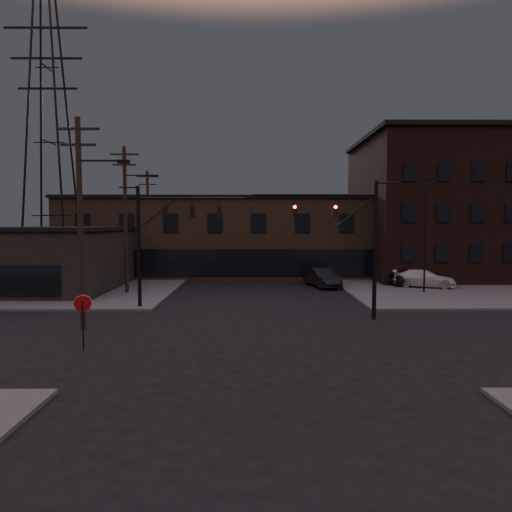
{
  "coord_description": "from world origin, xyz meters",
  "views": [
    {
      "loc": [
        -0.56,
        -21.71,
        5.6
      ],
      "look_at": [
        -0.36,
        7.33,
        3.5
      ],
      "focal_mm": 32.0,
      "sensor_mm": 36.0,
      "label": 1
    }
  ],
  "objects": [
    {
      "name": "utility_pole_mid",
      "position": [
        -10.44,
        14.0,
        6.13
      ],
      "size": [
        3.7,
        0.28,
        11.5
      ],
      "color": "black",
      "rests_on": "ground"
    },
    {
      "name": "parked_car_lot_b",
      "position": [
        14.06,
        16.85,
        0.89
      ],
      "size": [
        5.5,
        3.65,
        1.48
      ],
      "primitive_type": "imported",
      "rotation": [
        0.0,
        0.0,
        1.23
      ],
      "color": "silver",
      "rests_on": "sidewalk_ne"
    },
    {
      "name": "lot_light_b",
      "position": [
        19.0,
        19.0,
        5.51
      ],
      "size": [
        1.5,
        0.28,
        9.14
      ],
      "color": "black",
      "rests_on": "ground"
    },
    {
      "name": "stop_sign",
      "position": [
        -8.0,
        -1.99,
        1.84
      ],
      "size": [
        0.72,
        0.33,
        2.48
      ],
      "color": "black",
      "rests_on": "ground"
    },
    {
      "name": "building_right",
      "position": [
        22.0,
        26.0,
        7.0
      ],
      "size": [
        22.0,
        16.0,
        14.0
      ],
      "primitive_type": "cube",
      "color": "black",
      "rests_on": "ground"
    },
    {
      "name": "traffic_signal_near",
      "position": [
        5.36,
        4.5,
        4.93
      ],
      "size": [
        7.12,
        0.24,
        8.0
      ],
      "color": "black",
      "rests_on": "ground"
    },
    {
      "name": "lot_light_a",
      "position": [
        13.0,
        14.0,
        5.51
      ],
      "size": [
        1.5,
        0.28,
        9.14
      ],
      "color": "black",
      "rests_on": "ground"
    },
    {
      "name": "car_crossing",
      "position": [
        5.5,
        17.93,
        0.82
      ],
      "size": [
        2.88,
        5.25,
        1.64
      ],
      "primitive_type": "imported",
      "rotation": [
        0.0,
        0.0,
        0.24
      ],
      "color": "black",
      "rests_on": "ground"
    },
    {
      "name": "transmission_tower",
      "position": [
        -18.0,
        18.0,
        12.5
      ],
      "size": [
        7.0,
        7.0,
        25.0
      ],
      "primitive_type": null,
      "color": "black",
      "rests_on": "ground"
    },
    {
      "name": "sidewalk_nw",
      "position": [
        -22.0,
        22.0,
        0.07
      ],
      "size": [
        30.0,
        30.0,
        0.15
      ],
      "primitive_type": "cube",
      "color": "#474744",
      "rests_on": "ground"
    },
    {
      "name": "traffic_signal_far",
      "position": [
        -6.72,
        8.0,
        5.01
      ],
      "size": [
        7.12,
        0.24,
        8.0
      ],
      "color": "black",
      "rests_on": "ground"
    },
    {
      "name": "utility_pole_far",
      "position": [
        -11.5,
        26.0,
        5.78
      ],
      "size": [
        2.2,
        0.28,
        11.0
      ],
      "color": "black",
      "rests_on": "ground"
    },
    {
      "name": "parked_car_lot_a",
      "position": [
        13.64,
        17.72,
        0.92
      ],
      "size": [
        4.81,
        2.93,
        1.53
      ],
      "primitive_type": "imported",
      "rotation": [
        0.0,
        0.0,
        1.84
      ],
      "color": "black",
      "rests_on": "sidewalk_ne"
    },
    {
      "name": "utility_pole_near",
      "position": [
        -9.43,
        2.0,
        5.87
      ],
      "size": [
        3.7,
        0.28,
        11.0
      ],
      "color": "black",
      "rests_on": "ground"
    },
    {
      "name": "sidewalk_ne",
      "position": [
        22.0,
        22.0,
        0.07
      ],
      "size": [
        30.0,
        30.0,
        0.15
      ],
      "primitive_type": "cube",
      "color": "#474744",
      "rests_on": "ground"
    },
    {
      "name": "ground",
      "position": [
        0.0,
        0.0,
        0.0
      ],
      "size": [
        140.0,
        140.0,
        0.0
      ],
      "primitive_type": "plane",
      "color": "black",
      "rests_on": "ground"
    },
    {
      "name": "building_row",
      "position": [
        0.0,
        28.0,
        4.0
      ],
      "size": [
        40.0,
        12.0,
        8.0
      ],
      "primitive_type": "cube",
      "color": "brown",
      "rests_on": "ground"
    },
    {
      "name": "building_left",
      "position": [
        -20.0,
        16.0,
        2.5
      ],
      "size": [
        16.0,
        12.0,
        5.0
      ],
      "primitive_type": "cube",
      "color": "black",
      "rests_on": "ground"
    }
  ]
}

